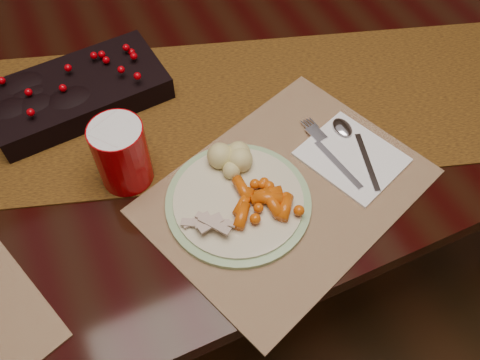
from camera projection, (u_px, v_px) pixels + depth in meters
name	position (u px, v px, depth m)	size (l,w,h in m)	color
floor	(212.00, 252.00, 1.63)	(5.00, 5.00, 0.00)	black
dining_table	(205.00, 185.00, 1.32)	(1.80, 1.00, 0.75)	black
table_runner	(239.00, 106.00, 0.97)	(1.80, 0.37, 0.00)	black
centerpiece	(77.00, 89.00, 0.95)	(0.32, 0.17, 0.06)	black
placemat_main	(287.00, 191.00, 0.86)	(0.45, 0.33, 0.00)	brown
dinner_plate	(238.00, 201.00, 0.83)	(0.24, 0.24, 0.01)	beige
baby_carrots	(264.00, 200.00, 0.81)	(0.11, 0.09, 0.02)	#CD5008
mashed_potatoes	(230.00, 157.00, 0.85)	(0.08, 0.07, 0.04)	tan
turkey_shreds	(206.00, 222.00, 0.79)	(0.07, 0.06, 0.02)	beige
napkin	(352.00, 157.00, 0.89)	(0.14, 0.16, 0.01)	white
fork	(332.00, 156.00, 0.89)	(0.02, 0.15, 0.00)	silver
spoon	(359.00, 151.00, 0.90)	(0.03, 0.16, 0.00)	silver
red_cup	(122.00, 154.00, 0.82)	(0.09, 0.09, 0.12)	#9C0409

